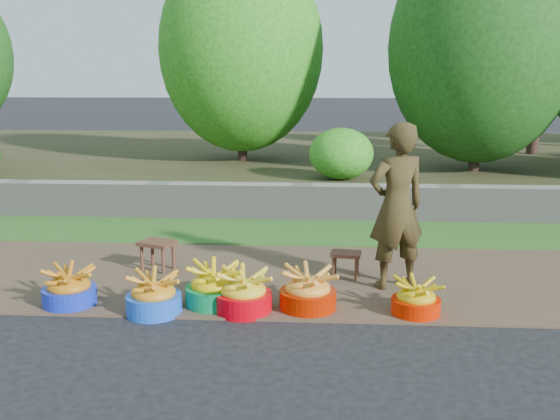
# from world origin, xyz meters

# --- Properties ---
(ground_plane) EXTENTS (120.00, 120.00, 0.00)m
(ground_plane) POSITION_xyz_m (0.00, 0.00, 0.00)
(ground_plane) COLOR black
(ground_plane) RESTS_ON ground
(dirt_shoulder) EXTENTS (80.00, 2.50, 0.02)m
(dirt_shoulder) POSITION_xyz_m (0.00, 1.25, 0.01)
(dirt_shoulder) COLOR brown
(dirt_shoulder) RESTS_ON ground
(grass_verge) EXTENTS (80.00, 1.50, 0.04)m
(grass_verge) POSITION_xyz_m (0.00, 3.25, 0.02)
(grass_verge) COLOR #316623
(grass_verge) RESTS_ON ground
(retaining_wall) EXTENTS (80.00, 0.35, 0.55)m
(retaining_wall) POSITION_xyz_m (0.00, 4.10, 0.28)
(retaining_wall) COLOR gray
(retaining_wall) RESTS_ON ground
(earth_bank) EXTENTS (80.00, 10.00, 0.50)m
(earth_bank) POSITION_xyz_m (0.00, 9.00, 0.25)
(earth_bank) COLOR #36351C
(earth_bank) RESTS_ON ground
(vegetation) EXTENTS (35.91, 8.20, 4.31)m
(vegetation) POSITION_xyz_m (-1.07, 7.54, 2.55)
(vegetation) COLOR #34201B
(vegetation) RESTS_ON earth_bank
(basin_a) EXTENTS (0.51, 0.51, 0.38)m
(basin_a) POSITION_xyz_m (-2.11, 0.28, 0.17)
(basin_a) COLOR #152BCA
(basin_a) RESTS_ON ground
(basin_b) EXTENTS (0.51, 0.51, 0.38)m
(basin_b) POSITION_xyz_m (-1.25, 0.13, 0.17)
(basin_b) COLOR blue
(basin_b) RESTS_ON ground
(basin_c) EXTENTS (0.55, 0.55, 0.41)m
(basin_c) POSITION_xyz_m (-0.73, 0.37, 0.18)
(basin_c) COLOR #088043
(basin_c) RESTS_ON ground
(basin_d) EXTENTS (0.53, 0.53, 0.40)m
(basin_d) POSITION_xyz_m (-0.43, 0.23, 0.18)
(basin_d) COLOR #CD000D
(basin_d) RESTS_ON ground
(basin_e) EXTENTS (0.54, 0.54, 0.40)m
(basin_e) POSITION_xyz_m (0.17, 0.32, 0.18)
(basin_e) COLOR #A61800
(basin_e) RESTS_ON ground
(basin_f) EXTENTS (0.45, 0.45, 0.34)m
(basin_f) POSITION_xyz_m (1.16, 0.25, 0.15)
(basin_f) COLOR red
(basin_f) RESTS_ON ground
(stool_left) EXTENTS (0.45, 0.40, 0.33)m
(stool_left) POSITION_xyz_m (-1.54, 1.40, 0.28)
(stool_left) COLOR #512E20
(stool_left) RESTS_ON dirt_shoulder
(stool_right) EXTENTS (0.35, 0.28, 0.28)m
(stool_right) POSITION_xyz_m (0.56, 1.26, 0.24)
(stool_right) COLOR #512E20
(stool_right) RESTS_ON dirt_shoulder
(vendor_woman) EXTENTS (0.73, 0.62, 1.70)m
(vendor_woman) POSITION_xyz_m (1.05, 0.99, 0.87)
(vendor_woman) COLOR black
(vendor_woman) RESTS_ON dirt_shoulder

